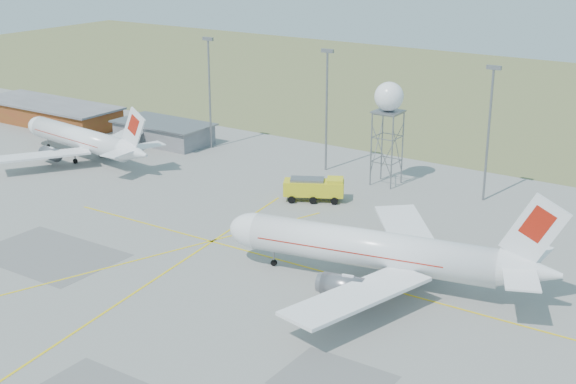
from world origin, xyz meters
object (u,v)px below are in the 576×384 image
Objects in this scene: fire_truck at (315,190)px; airliner_far at (82,139)px; airliner_main at (376,251)px; baggage_tug at (37,129)px; radar_tower at (388,128)px.

airliner_far is at bearing 156.51° from fire_truck.
airliner_main is 4.20× the size of fire_truck.
airliner_main is 93.11m from baggage_tug.
airliner_far is (-67.56, 16.95, -0.56)m from airliner_main.
baggage_tug is (-22.12, 7.88, -2.86)m from airliner_far.
fire_truck is at bearing -0.65° from baggage_tug.
airliner_main is at bearing -64.48° from radar_tower.
airliner_main is at bearing -72.77° from fire_truck.
airliner_far is 13.92× the size of baggage_tug.
airliner_main is 2.37× the size of radar_tower.
airliner_main is at bearing 173.29° from airliner_far.
fire_truck is (46.20, 3.96, -1.83)m from airliner_far.
airliner_far is 54.39m from radar_tower.
fire_truck is at bearing -55.45° from airliner_main.
airliner_far reaches higher than baggage_tug.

